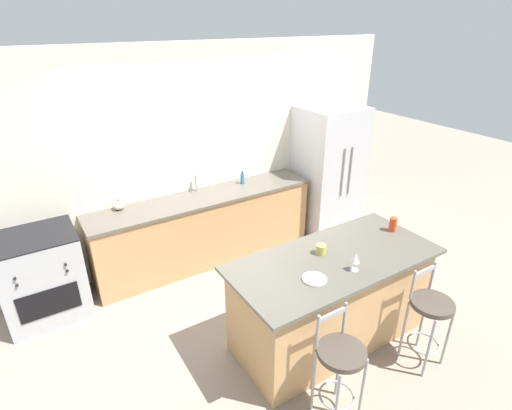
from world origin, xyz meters
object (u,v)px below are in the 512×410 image
(bar_stool_near, at_px, (340,363))
(soap_bottle, at_px, (242,178))
(oven_range, at_px, (43,275))
(tumbler_cup, at_px, (393,224))
(refrigerator, at_px, (327,170))
(coffee_mug, at_px, (321,249))
(bar_stool_far, at_px, (429,313))
(pumpkin_decoration, at_px, (119,205))
(wine_glass, at_px, (356,258))
(dinner_plate, at_px, (314,279))

(bar_stool_near, distance_m, soap_bottle, 2.88)
(oven_range, bearing_deg, tumbler_cup, -30.03)
(refrigerator, xyz_separation_m, coffee_mug, (-1.60, -1.73, 0.08))
(oven_range, distance_m, coffee_mug, 2.91)
(tumbler_cup, distance_m, soap_bottle, 2.08)
(oven_range, height_order, tumbler_cup, tumbler_cup)
(bar_stool_far, height_order, pumpkin_decoration, pumpkin_decoration)
(bar_stool_near, bearing_deg, wine_glass, 39.85)
(oven_range, height_order, bar_stool_near, bar_stool_near)
(bar_stool_near, distance_m, pumpkin_decoration, 2.98)
(oven_range, relative_size, bar_stool_far, 0.97)
(pumpkin_decoration, bearing_deg, oven_range, -165.79)
(wine_glass, bearing_deg, refrigerator, 53.76)
(dinner_plate, xyz_separation_m, wine_glass, (0.38, -0.08, 0.11))
(tumbler_cup, bearing_deg, dinner_plate, -169.37)
(refrigerator, height_order, tumbler_cup, refrigerator)
(bar_stool_far, xyz_separation_m, dinner_plate, (-0.91, 0.53, 0.40))
(bar_stool_far, xyz_separation_m, coffee_mug, (-0.60, 0.82, 0.43))
(dinner_plate, height_order, coffee_mug, coffee_mug)
(wine_glass, distance_m, tumbler_cup, 0.89)
(oven_range, relative_size, bar_stool_near, 0.97)
(bar_stool_far, bearing_deg, wine_glass, 139.02)
(oven_range, height_order, wine_glass, wine_glass)
(oven_range, bearing_deg, bar_stool_near, -55.35)
(refrigerator, bearing_deg, pumpkin_decoration, 174.60)
(refrigerator, distance_m, tumbler_cup, 1.92)
(wine_glass, bearing_deg, pumpkin_decoration, 120.58)
(bar_stool_near, height_order, coffee_mug, coffee_mug)
(wine_glass, bearing_deg, tumbler_cup, 20.05)
(oven_range, distance_m, soap_bottle, 2.59)
(oven_range, relative_size, coffee_mug, 7.63)
(coffee_mug, distance_m, soap_bottle, 1.95)
(wine_glass, relative_size, coffee_mug, 1.37)
(refrigerator, bearing_deg, wine_glass, -126.24)
(wine_glass, relative_size, tumbler_cup, 1.17)
(refrigerator, distance_m, bar_stool_far, 2.76)
(oven_range, bearing_deg, wine_glass, -42.56)
(pumpkin_decoration, bearing_deg, bar_stool_near, -73.01)
(tumbler_cup, bearing_deg, refrigerator, 68.73)
(wine_glass, bearing_deg, oven_range, 137.44)
(dinner_plate, xyz_separation_m, soap_bottle, (0.60, 2.22, 0.03))
(refrigerator, relative_size, oven_range, 1.91)
(dinner_plate, relative_size, soap_bottle, 1.25)
(bar_stool_near, distance_m, dinner_plate, 0.68)
(coffee_mug, bearing_deg, refrigerator, 47.19)
(refrigerator, xyz_separation_m, oven_range, (-3.86, 0.04, -0.44))
(refrigerator, xyz_separation_m, bar_stool_near, (-2.07, -2.54, -0.36))
(wine_glass, distance_m, soap_bottle, 2.30)
(oven_range, distance_m, bar_stool_far, 3.85)
(bar_stool_near, relative_size, dinner_plate, 4.64)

